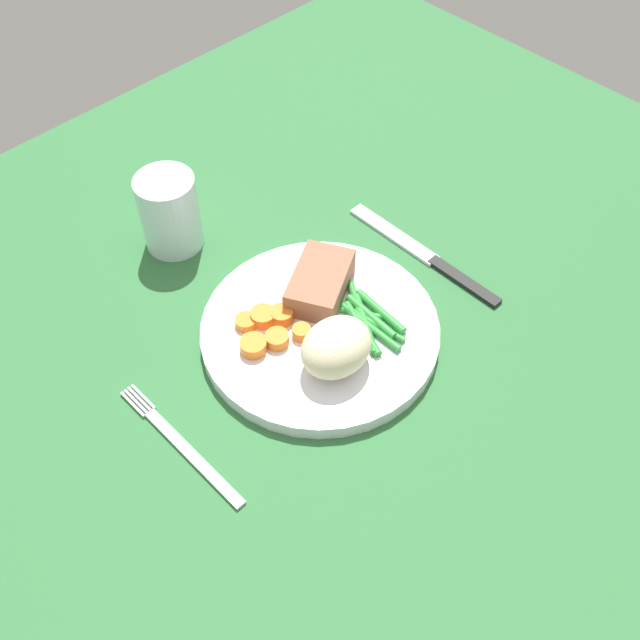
# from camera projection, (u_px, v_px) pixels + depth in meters

# --- Properties ---
(dining_table) EXTENTS (1.20, 0.90, 0.02)m
(dining_table) POSITION_uv_depth(u_px,v_px,m) (283.00, 336.00, 0.77)
(dining_table) COLOR #2D6B38
(dining_table) RESTS_ON ground
(dinner_plate) EXTENTS (0.24, 0.24, 0.02)m
(dinner_plate) POSITION_uv_depth(u_px,v_px,m) (320.00, 332.00, 0.75)
(dinner_plate) COLOR white
(dinner_plate) RESTS_ON dining_table
(meat_portion) EXTENTS (0.10, 0.08, 0.03)m
(meat_portion) POSITION_uv_depth(u_px,v_px,m) (317.00, 280.00, 0.77)
(meat_portion) COLOR #936047
(meat_portion) RESTS_ON dinner_plate
(mashed_potatoes) EXTENTS (0.07, 0.06, 0.05)m
(mashed_potatoes) POSITION_uv_depth(u_px,v_px,m) (336.00, 348.00, 0.70)
(mashed_potatoes) COLOR beige
(mashed_potatoes) RESTS_ON dinner_plate
(carrot_slices) EXTENTS (0.07, 0.07, 0.01)m
(carrot_slices) POSITION_uv_depth(u_px,v_px,m) (270.00, 328.00, 0.74)
(carrot_slices) COLOR orange
(carrot_slices) RESTS_ON dinner_plate
(green_beans) EXTENTS (0.06, 0.10, 0.01)m
(green_beans) POSITION_uv_depth(u_px,v_px,m) (367.00, 319.00, 0.75)
(green_beans) COLOR #2D8C38
(green_beans) RESTS_ON dinner_plate
(fork) EXTENTS (0.01, 0.17, 0.00)m
(fork) POSITION_uv_depth(u_px,v_px,m) (181.00, 445.00, 0.68)
(fork) COLOR silver
(fork) RESTS_ON dining_table
(knife) EXTENTS (0.02, 0.21, 0.01)m
(knife) POSITION_uv_depth(u_px,v_px,m) (426.00, 256.00, 0.83)
(knife) COLOR black
(knife) RESTS_ON dining_table
(water_glass) EXTENTS (0.06, 0.06, 0.09)m
(water_glass) POSITION_uv_depth(u_px,v_px,m) (172.00, 216.00, 0.82)
(water_glass) COLOR silver
(water_glass) RESTS_ON dining_table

